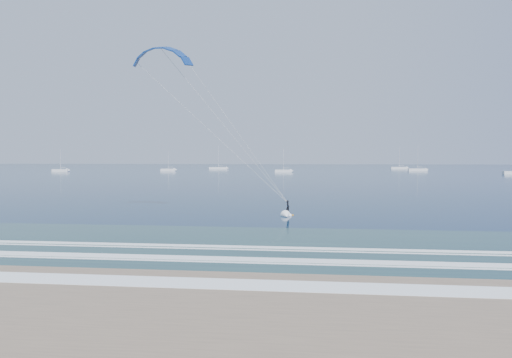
{
  "coord_description": "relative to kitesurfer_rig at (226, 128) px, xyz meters",
  "views": [
    {
      "loc": [
        8.12,
        -23.13,
        6.53
      ],
      "look_at": [
        2.75,
        24.33,
        4.31
      ],
      "focal_mm": 32.0,
      "sensor_mm": 36.0,
      "label": 1
    }
  ],
  "objects": [
    {
      "name": "kitesurfer_rig",
      "position": [
        0.0,
        0.0,
        0.0
      ],
      "size": [
        18.18,
        7.35,
        19.26
      ],
      "color": "orange",
      "rests_on": "ground"
    },
    {
      "name": "sailboat_5",
      "position": [
        63.8,
        187.2,
        -9.12
      ],
      "size": [
        9.07,
        2.4,
        12.33
      ],
      "color": "silver",
      "rests_on": "ground"
    },
    {
      "name": "sailboat_2",
      "position": [
        -42.12,
        209.32,
        -9.11
      ],
      "size": [
        10.59,
        2.4,
        14.02
      ],
      "color": "silver",
      "rests_on": "ground"
    },
    {
      "name": "sailboat_1",
      "position": [
        -59.28,
        169.09,
        -9.13
      ],
      "size": [
        7.25,
        2.4,
        10.16
      ],
      "color": "silver",
      "rests_on": "ground"
    },
    {
      "name": "sailboat_0",
      "position": [
        -107.08,
        154.5,
        -9.13
      ],
      "size": [
        7.9,
        2.4,
        10.86
      ],
      "color": "silver",
      "rests_on": "ground"
    },
    {
      "name": "sailboat_4",
      "position": [
        62.84,
        228.19,
        -9.12
      ],
      "size": [
        9.6,
        2.4,
        12.93
      ],
      "color": "silver",
      "rests_on": "ground"
    },
    {
      "name": "sailboat_3",
      "position": [
        -1.98,
        158.01,
        -9.13
      ],
      "size": [
        7.61,
        2.4,
        10.71
      ],
      "color": "silver",
      "rests_on": "ground"
    },
    {
      "name": "ground",
      "position": [
        0.71,
        -25.8,
        -9.81
      ],
      "size": [
        900.0,
        900.0,
        0.0
      ],
      "primitive_type": "plane",
      "color": "#082647",
      "rests_on": "ground"
    }
  ]
}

